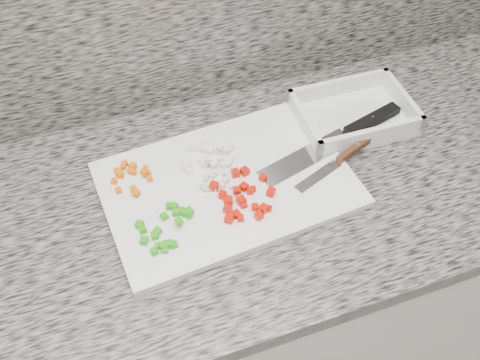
# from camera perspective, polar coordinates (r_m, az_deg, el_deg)

# --- Properties ---
(cabinet) EXTENTS (3.92, 0.62, 0.86)m
(cabinet) POSITION_cam_1_polar(r_m,az_deg,el_deg) (1.47, -3.80, -13.54)
(cabinet) COLOR white
(cabinet) RESTS_ON ground
(countertop) EXTENTS (3.96, 0.64, 0.04)m
(countertop) POSITION_cam_1_polar(r_m,az_deg,el_deg) (1.09, -5.01, -2.94)
(countertop) COLOR slate
(countertop) RESTS_ON cabinet
(cutting_board) EXTENTS (0.52, 0.37, 0.02)m
(cutting_board) POSITION_cam_1_polar(r_m,az_deg,el_deg) (1.09, -1.35, -0.46)
(cutting_board) COLOR silver
(cutting_board) RESTS_ON countertop
(carrot_pile) EXTENTS (0.08, 0.10, 0.02)m
(carrot_pile) POSITION_cam_1_polar(r_m,az_deg,el_deg) (1.10, -11.64, 0.45)
(carrot_pile) COLOR #DE5B04
(carrot_pile) RESTS_ON cutting_board
(onion_pile) EXTENTS (0.12, 0.10, 0.02)m
(onion_pile) POSITION_cam_1_polar(r_m,az_deg,el_deg) (1.12, -2.97, 2.64)
(onion_pile) COLOR silver
(onion_pile) RESTS_ON cutting_board
(green_pepper_pile) EXTENTS (0.11, 0.11, 0.02)m
(green_pepper_pile) POSITION_cam_1_polar(r_m,az_deg,el_deg) (1.01, -7.81, -5.02)
(green_pepper_pile) COLOR #26940D
(green_pepper_pile) RESTS_ON cutting_board
(red_pepper_pile) EXTENTS (0.12, 0.13, 0.02)m
(red_pepper_pile) POSITION_cam_1_polar(r_m,az_deg,el_deg) (1.05, 0.10, -1.70)
(red_pepper_pile) COLOR #C21002
(red_pepper_pile) RESTS_ON cutting_board
(garlic_pile) EXTENTS (0.07, 0.05, 0.01)m
(garlic_pile) POSITION_cam_1_polar(r_m,az_deg,el_deg) (1.07, -2.64, -0.39)
(garlic_pile) COLOR beige
(garlic_pile) RESTS_ON cutting_board
(chef_knife) EXTENTS (0.37, 0.13, 0.02)m
(chef_knife) POSITION_cam_1_polar(r_m,az_deg,el_deg) (1.19, 11.70, 5.01)
(chef_knife) COLOR silver
(chef_knife) RESTS_ON cutting_board
(paring_knife) EXTENTS (0.22, 0.10, 0.02)m
(paring_knife) POSITION_cam_1_polar(r_m,az_deg,el_deg) (1.14, 11.38, 2.69)
(paring_knife) COLOR silver
(paring_knife) RESTS_ON cutting_board
(tray) EXTENTS (0.26, 0.19, 0.05)m
(tray) POSITION_cam_1_polar(r_m,az_deg,el_deg) (1.24, 11.97, 6.79)
(tray) COLOR silver
(tray) RESTS_ON countertop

